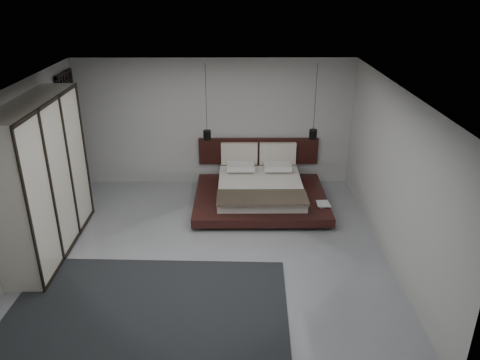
{
  "coord_description": "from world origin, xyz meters",
  "views": [
    {
      "loc": [
        0.49,
        -6.88,
        4.34
      ],
      "look_at": [
        0.55,
        1.2,
        0.82
      ],
      "focal_mm": 35.0,
      "sensor_mm": 36.0,
      "label": 1
    }
  ],
  "objects_px": {
    "bed": "(260,190)",
    "pendant_right": "(313,134)",
    "pendant_left": "(207,135)",
    "wardrobe": "(43,179)",
    "rug": "(146,317)",
    "lattice_screen": "(72,135)"
  },
  "relations": [
    {
      "from": "lattice_screen",
      "to": "rug",
      "type": "height_order",
      "value": "lattice_screen"
    },
    {
      "from": "pendant_left",
      "to": "pendant_right",
      "type": "bearing_deg",
      "value": 0.0
    },
    {
      "from": "lattice_screen",
      "to": "wardrobe",
      "type": "distance_m",
      "value": 2.29
    },
    {
      "from": "bed",
      "to": "wardrobe",
      "type": "xyz_separation_m",
      "value": [
        -3.67,
        -1.74,
        1.02
      ]
    },
    {
      "from": "pendant_right",
      "to": "rug",
      "type": "bearing_deg",
      "value": -125.26
    },
    {
      "from": "bed",
      "to": "rug",
      "type": "bearing_deg",
      "value": -115.84
    },
    {
      "from": "bed",
      "to": "pendant_right",
      "type": "distance_m",
      "value": 1.59
    },
    {
      "from": "bed",
      "to": "pendant_left",
      "type": "xyz_separation_m",
      "value": [
        -1.09,
        0.41,
        1.07
      ]
    },
    {
      "from": "lattice_screen",
      "to": "bed",
      "type": "xyz_separation_m",
      "value": [
        3.92,
        -0.54,
        -1.02
      ]
    },
    {
      "from": "wardrobe",
      "to": "rug",
      "type": "xyz_separation_m",
      "value": [
        1.92,
        -1.87,
        -1.29
      ]
    },
    {
      "from": "bed",
      "to": "rug",
      "type": "xyz_separation_m",
      "value": [
        -1.75,
        -3.61,
        -0.27
      ]
    },
    {
      "from": "bed",
      "to": "rug",
      "type": "height_order",
      "value": "bed"
    },
    {
      "from": "bed",
      "to": "pendant_right",
      "type": "relative_size",
      "value": 1.72
    },
    {
      "from": "lattice_screen",
      "to": "pendant_right",
      "type": "height_order",
      "value": "pendant_right"
    },
    {
      "from": "lattice_screen",
      "to": "wardrobe",
      "type": "relative_size",
      "value": 0.98
    },
    {
      "from": "rug",
      "to": "pendant_left",
      "type": "bearing_deg",
      "value": 80.73
    },
    {
      "from": "pendant_right",
      "to": "rug",
      "type": "xyz_separation_m",
      "value": [
        -2.84,
        -4.02,
        -1.36
      ]
    },
    {
      "from": "pendant_left",
      "to": "pendant_right",
      "type": "height_order",
      "value": "same"
    },
    {
      "from": "pendant_right",
      "to": "wardrobe",
      "type": "xyz_separation_m",
      "value": [
        -4.76,
        -2.15,
        -0.07
      ]
    },
    {
      "from": "pendant_left",
      "to": "wardrobe",
      "type": "bearing_deg",
      "value": -140.15
    },
    {
      "from": "pendant_left",
      "to": "rug",
      "type": "height_order",
      "value": "pendant_left"
    },
    {
      "from": "lattice_screen",
      "to": "bed",
      "type": "relative_size",
      "value": 0.98
    }
  ]
}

